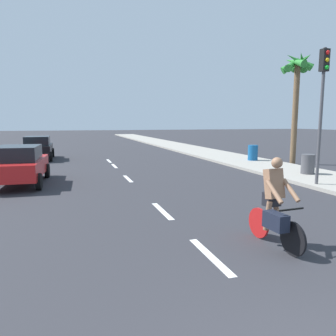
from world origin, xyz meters
TOP-DOWN VIEW (x-y plane):
  - ground_plane at (0.00, 20.00)m, footprint 160.00×160.00m
  - sidewalk_strip at (8.02, 22.00)m, footprint 3.60×80.00m
  - lane_stripe_1 at (0.00, 3.92)m, footprint 0.16×1.80m
  - lane_stripe_2 at (0.00, 7.20)m, footprint 0.16×1.80m
  - lane_stripe_3 at (0.00, 12.72)m, footprint 0.16×1.80m
  - lane_stripe_4 at (0.00, 17.14)m, footprint 0.16×1.80m
  - lane_stripe_5 at (0.00, 19.67)m, footprint 0.16×1.80m
  - cyclist at (1.41, 3.98)m, footprint 0.65×1.71m
  - parked_car_red at (-4.39, 12.68)m, footprint 2.10×4.26m
  - parked_car_black at (-4.43, 21.81)m, footprint 1.90×4.07m
  - palm_tree_mid at (10.32, 14.83)m, footprint 1.98×1.74m
  - traffic_signal at (6.62, 8.66)m, footprint 0.28×0.33m
  - trash_bin_near at (8.02, 10.83)m, footprint 0.60×0.60m
  - trash_bin_far at (8.48, 16.25)m, footprint 0.60×0.60m

SIDE VIEW (x-z plane):
  - ground_plane at x=0.00m, z-range 0.00..0.00m
  - lane_stripe_1 at x=0.00m, z-range 0.00..0.01m
  - lane_stripe_2 at x=0.00m, z-range 0.00..0.01m
  - lane_stripe_3 at x=0.00m, z-range 0.00..0.01m
  - lane_stripe_4 at x=0.00m, z-range 0.00..0.01m
  - lane_stripe_5 at x=0.00m, z-range 0.00..0.01m
  - sidewalk_strip at x=8.02m, z-range 0.00..0.14m
  - trash_bin_near at x=8.02m, z-range 0.14..1.04m
  - trash_bin_far at x=8.48m, z-range 0.14..1.09m
  - cyclist at x=1.41m, z-range -0.08..1.74m
  - parked_car_black at x=-4.43m, z-range 0.05..1.62m
  - parked_car_red at x=-4.39m, z-range 0.05..1.62m
  - traffic_signal at x=6.62m, z-range 1.01..6.21m
  - palm_tree_mid at x=10.32m, z-range 1.88..8.47m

